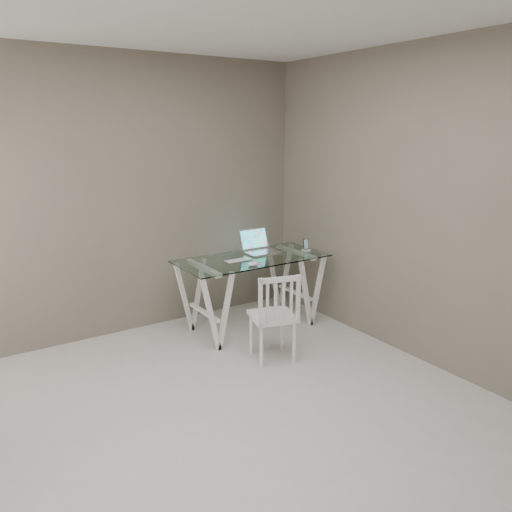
# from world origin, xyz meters

# --- Properties ---
(room) EXTENTS (4.50, 4.52, 2.71)m
(room) POSITION_xyz_m (-0.06, 0.02, 1.72)
(room) COLOR #B5B2AE
(room) RESTS_ON ground
(desk) EXTENTS (1.50, 0.70, 0.75)m
(desk) POSITION_xyz_m (1.14, 1.61, 0.38)
(desk) COLOR silver
(desk) RESTS_ON ground
(chair) EXTENTS (0.46, 0.46, 0.81)m
(chair) POSITION_xyz_m (0.89, 0.85, 0.45)
(chair) COLOR white
(chair) RESTS_ON ground
(laptop) EXTENTS (0.34, 0.31, 0.23)m
(laptop) POSITION_xyz_m (1.33, 1.78, 0.80)
(laptop) COLOR silver
(laptop) RESTS_ON desk
(keyboard) EXTENTS (0.27, 0.12, 0.01)m
(keyboard) POSITION_xyz_m (0.96, 1.58, 0.75)
(keyboard) COLOR silver
(keyboard) RESTS_ON desk
(mouse) EXTENTS (0.11, 0.07, 0.04)m
(mouse) POSITION_xyz_m (0.99, 1.35, 0.76)
(mouse) COLOR white
(mouse) RESTS_ON desk
(phone_dock) EXTENTS (0.07, 0.07, 0.13)m
(phone_dock) POSITION_xyz_m (1.77, 1.53, 0.78)
(phone_dock) COLOR white
(phone_dock) RESTS_ON desk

